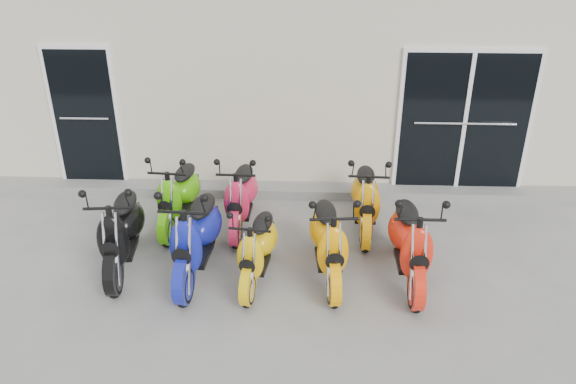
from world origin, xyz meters
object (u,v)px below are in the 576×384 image
scooter_front_red (411,233)px  scooter_back_green (178,187)px  scooter_back_yellow (366,190)px  scooter_front_orange_a (257,240)px  scooter_back_red (241,188)px  scooter_front_orange_b (329,232)px  scooter_front_blue (195,226)px  scooter_front_black (120,222)px

scooter_front_red → scooter_back_green: (-3.04, 1.20, -0.04)m
scooter_back_green → scooter_back_yellow: scooter_back_yellow is taller
scooter_front_orange_a → scooter_back_red: (-0.34, 1.29, 0.05)m
scooter_back_green → scooter_front_orange_b: bearing=-24.9°
scooter_front_orange_a → scooter_front_orange_b: size_ratio=0.88×
scooter_back_green → scooter_back_yellow: size_ratio=0.99×
scooter_front_blue → scooter_back_green: 1.28m
scooter_front_orange_a → scooter_back_green: bearing=140.9°
scooter_front_blue → scooter_front_orange_b: size_ratio=1.06×
scooter_front_black → scooter_back_green: scooter_front_black is taller
scooter_back_green → scooter_back_red: (0.88, 0.00, -0.00)m
scooter_front_blue → scooter_front_orange_a: 0.76m
scooter_back_green → scooter_front_red: bearing=-16.7°
scooter_front_black → scooter_back_green: 1.18m
scooter_back_red → scooter_front_blue: bearing=-107.4°
scooter_front_black → scooter_back_red: 1.73m
scooter_front_red → scooter_back_red: bearing=151.3°
scooter_front_orange_b → scooter_front_red: bearing=-6.1°
scooter_front_orange_a → scooter_front_orange_b: (0.85, 0.11, 0.08)m
scooter_front_black → scooter_front_blue: 0.96m
scooter_front_orange_a → scooter_back_green: scooter_back_green is taller
scooter_front_black → scooter_front_orange_a: bearing=-13.4°
scooter_back_green → scooter_back_red: 0.88m
scooter_front_orange_b → scooter_front_black: bearing=172.6°
scooter_front_orange_b → scooter_back_green: size_ratio=1.04×
scooter_back_red → scooter_front_red: bearing=-27.6°
scooter_front_red → scooter_back_green: bearing=158.8°
scooter_front_black → scooter_front_blue: scooter_front_blue is taller
scooter_front_black → scooter_front_red: 3.52m
scooter_front_orange_a → scooter_front_red: 1.82m
scooter_front_orange_b → scooter_back_yellow: size_ratio=1.03×
scooter_back_green → scooter_front_orange_a: bearing=-41.7°
scooter_back_red → scooter_back_yellow: 1.74m
scooter_back_yellow → scooter_back_red: bearing=-177.3°
scooter_back_red → scooter_back_yellow: (1.74, -0.01, 0.01)m
scooter_back_yellow → scooter_front_blue: bearing=-148.0°
scooter_front_red → scooter_front_blue: bearing=-179.9°
scooter_front_blue → scooter_front_orange_b: scooter_front_blue is taller
scooter_front_black → scooter_back_red: scooter_front_black is taller
scooter_front_black → scooter_front_blue: bearing=-13.0°
scooter_front_orange_b → scooter_back_red: scooter_front_orange_b is taller
scooter_front_orange_b → scooter_back_green: scooter_front_orange_b is taller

